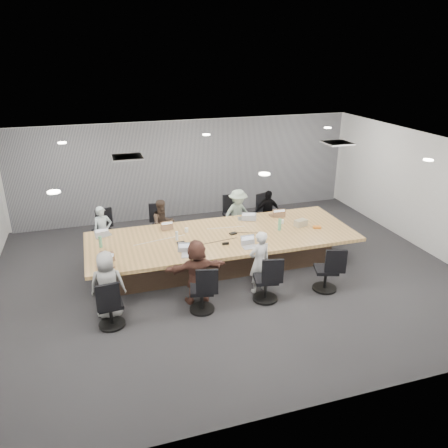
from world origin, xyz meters
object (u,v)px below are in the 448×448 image
object	(u,v)px
chair_1	(161,228)
chair_4	(110,308)
person_4	(108,285)
bottle_green_right	(280,225)
person_0	(103,231)
person_3	(267,213)
person_6	(259,262)
snack_packet	(317,227)
bottle_clear	(177,236)
stapler	(226,244)
person_1	(163,224)
laptop_5	(190,255)
chair_7	(326,273)
person_2	(238,214)
chair_5	(202,293)
laptop_0	(104,235)
laptop_6	(250,247)
mug_brown	(102,254)
chair_0	(103,235)
conference_table	(223,249)
chair_6	(266,283)
bottle_green_left	(100,242)
laptop_1	(167,228)
laptop_2	(245,219)
chair_2	(233,218)
chair_3	(262,217)
laptop_3	(276,215)
person_5	(197,272)
laptop_4	(105,267)
canvas_bag	(301,223)

from	to	relation	value
chair_1	chair_4	world-z (taller)	chair_1
person_4	bottle_green_right	world-z (taller)	person_4
person_0	person_3	world-z (taller)	person_3
person_6	snack_packet	world-z (taller)	person_6
bottle_clear	stapler	xyz separation A→B (m)	(0.95, -0.55, -0.07)
person_1	laptop_5	distance (m)	2.16
person_3	person_4	xyz separation A→B (m)	(-4.26, -2.70, 0.04)
chair_1	chair_7	size ratio (longest dim) A/B	0.97
person_2	person_4	xyz separation A→B (m)	(-3.44, -2.70, -0.01)
chair_5	chair_7	distance (m)	2.62
laptop_0	person_2	distance (m)	3.43
laptop_6	mug_brown	bearing A→B (deg)	170.75
chair_0	conference_table	bearing A→B (deg)	129.37
chair_4	person_3	size ratio (longest dim) A/B	0.61
person_1	person_2	xyz separation A→B (m)	(1.95, 0.00, 0.04)
conference_table	mug_brown	size ratio (longest dim) A/B	51.38
chair_6	laptop_0	bearing A→B (deg)	150.68
bottle_green_left	chair_0	bearing A→B (deg)	86.74
laptop_1	laptop_6	distance (m)	2.18
chair_7	laptop_2	distance (m)	2.67
chair_1	chair_6	distance (m)	3.71
conference_table	laptop_6	distance (m)	0.94
conference_table	chair_6	distance (m)	1.74
chair_5	person_0	size ratio (longest dim) A/B	0.62
conference_table	laptop_1	xyz separation A→B (m)	(-1.13, 0.80, 0.35)
chair_2	chair_3	xyz separation A→B (m)	(0.83, 0.00, -0.04)
chair_3	laptop_5	size ratio (longest dim) A/B	2.14
laptop_3	chair_4	bearing A→B (deg)	35.18
laptop_3	bottle_green_left	distance (m)	4.35
mug_brown	stapler	bearing A→B (deg)	-3.83
chair_3	snack_packet	distance (m)	2.07
chair_4	laptop_6	bearing A→B (deg)	12.02
laptop_3	person_5	size ratio (longest dim) A/B	0.25
laptop_3	stapler	world-z (taller)	stapler
chair_7	bottle_green_left	xyz separation A→B (m)	(-4.34, 1.85, 0.48)
chair_0	laptop_4	size ratio (longest dim) A/B	2.34
conference_table	canvas_bag	world-z (taller)	canvas_bag
chair_3	person_4	world-z (taller)	person_4
chair_6	person_0	xyz separation A→B (m)	(-2.92, 3.05, 0.23)
stapler	bottle_green_left	bearing A→B (deg)	169.78
person_3	canvas_bag	world-z (taller)	person_3
person_3	bottle_green_left	xyz separation A→B (m)	(-4.30, -1.20, 0.25)
chair_1	bottle_green_left	distance (m)	2.22
conference_table	person_3	size ratio (longest dim) A/B	4.89
person_2	mug_brown	xyz separation A→B (m)	(-3.48, -1.69, 0.14)
chair_3	laptop_5	world-z (taller)	laptop_5
laptop_0	bottle_green_left	distance (m)	0.66
laptop_1	bottle_green_left	xyz separation A→B (m)	(-1.52, -0.65, 0.12)
bottle_green_right	laptop_6	bearing A→B (deg)	-144.93
laptop_2	stapler	xyz separation A→B (m)	(-0.92, -1.31, 0.02)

